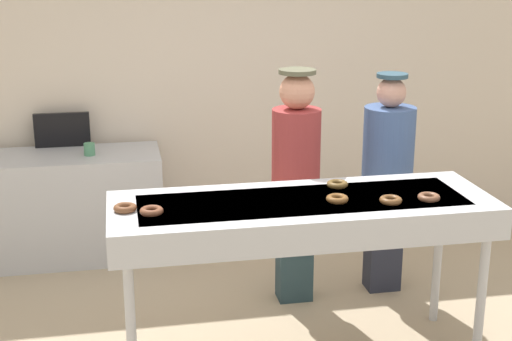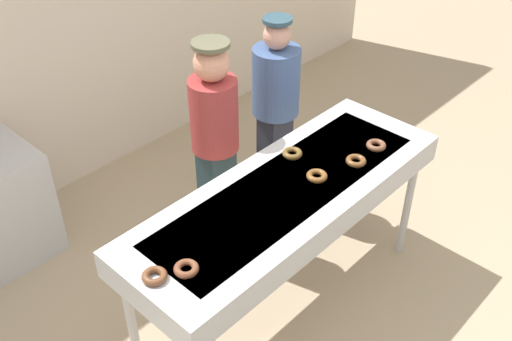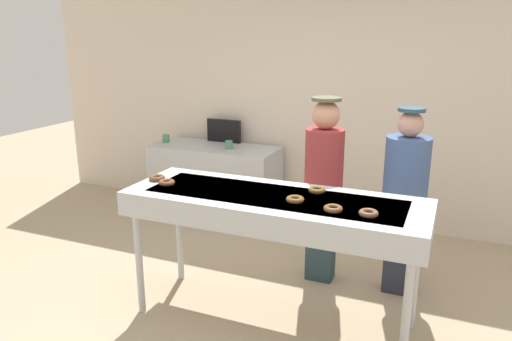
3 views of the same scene
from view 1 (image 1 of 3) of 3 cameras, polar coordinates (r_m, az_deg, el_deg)
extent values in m
cube|color=beige|center=(6.40, -1.56, 7.60)|extent=(8.00, 0.12, 2.81)
cube|color=#B7BABF|center=(4.28, 3.62, -3.47)|extent=(2.24, 0.76, 0.18)
cube|color=slate|center=(4.26, 3.64, -2.81)|extent=(1.90, 0.54, 0.08)
cylinder|color=#B7BABF|center=(4.10, -9.70, -12.59)|extent=(0.06, 0.06, 0.85)
cylinder|color=#B7BABF|center=(4.58, 17.12, -9.85)|extent=(0.06, 0.06, 0.85)
cylinder|color=#B7BABF|center=(4.63, -9.91, -8.98)|extent=(0.06, 0.06, 0.85)
cylinder|color=#B7BABF|center=(5.06, 13.97, -6.96)|extent=(0.06, 0.06, 0.85)
torus|color=brown|center=(4.23, 6.36, -2.21)|extent=(0.16, 0.16, 0.04)
torus|color=brown|center=(4.49, 6.37, -1.07)|extent=(0.17, 0.17, 0.04)
torus|color=brown|center=(4.34, 13.33, -2.05)|extent=(0.18, 0.18, 0.04)
torus|color=brown|center=(4.25, 10.47, -2.29)|extent=(0.16, 0.16, 0.04)
torus|color=brown|center=(4.12, -10.18, -2.87)|extent=(0.16, 0.16, 0.04)
torus|color=brown|center=(4.05, -8.16, -3.14)|extent=(0.17, 0.17, 0.04)
cube|color=#243A42|center=(5.22, 3.03, -5.59)|extent=(0.24, 0.18, 0.87)
cylinder|color=#993333|center=(5.00, 3.15, 1.84)|extent=(0.34, 0.34, 0.53)
sphere|color=tan|center=(4.92, 3.22, 6.17)|extent=(0.24, 0.24, 0.24)
cylinder|color=#565640|center=(4.90, 3.25, 7.72)|extent=(0.25, 0.25, 0.03)
cube|color=#242736|center=(5.46, 9.94, -4.96)|extent=(0.24, 0.18, 0.85)
cylinder|color=#3F598C|center=(5.25, 10.31, 2.05)|extent=(0.36, 0.36, 0.53)
sphere|color=tan|center=(5.17, 10.52, 6.00)|extent=(0.21, 0.21, 0.21)
cylinder|color=#2C4958|center=(5.15, 10.59, 7.30)|extent=(0.22, 0.22, 0.03)
cube|color=#B7BABF|center=(6.13, -14.64, -2.73)|extent=(1.55, 0.64, 0.87)
cylinder|color=#4C8C66|center=(5.93, -12.87, 1.63)|extent=(0.09, 0.09, 0.10)
cube|color=black|center=(6.23, -14.89, 3.09)|extent=(0.45, 0.04, 0.28)
camera|label=2|loc=(2.54, -44.29, 30.97)|focal=41.47mm
camera|label=3|loc=(2.34, 61.08, 2.63)|focal=34.22mm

